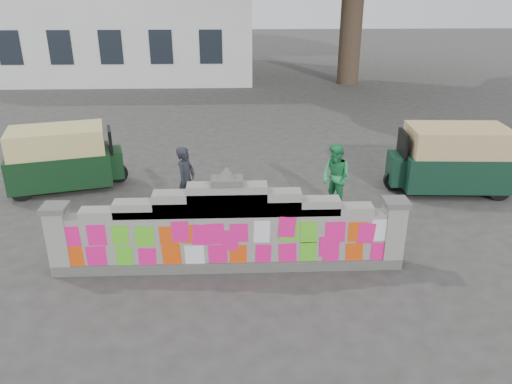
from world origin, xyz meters
TOP-DOWN VIEW (x-y plane):
  - ground at (0.00, 0.00)m, footprint 100.00×100.00m
  - parapet_wall at (-0.00, -0.01)m, footprint 6.48×0.44m
  - cyclist_bike at (-0.91, 1.89)m, footprint 1.79×1.18m
  - cyclist_rider at (-0.91, 1.89)m, footprint 0.54×0.64m
  - pedestrian at (2.45, 2.59)m, footprint 0.92×0.94m
  - rickshaw_left at (-4.23, 4.08)m, footprint 2.96×1.92m
  - rickshaw_right at (5.53, 3.50)m, footprint 3.04×1.54m

SIDE VIEW (x-z plane):
  - ground at x=0.00m, z-range 0.00..0.00m
  - cyclist_bike at x=-0.91m, z-range 0.00..0.89m
  - parapet_wall at x=0.00m, z-range -0.26..1.75m
  - cyclist_rider at x=-0.91m, z-range 0.00..1.51m
  - pedestrian at x=2.45m, z-range 0.00..1.53m
  - rickshaw_left at x=-4.23m, z-range 0.03..1.62m
  - rickshaw_right at x=5.53m, z-range 0.03..1.69m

